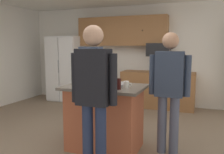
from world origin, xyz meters
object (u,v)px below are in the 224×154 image
Objects in this scene: microwave_over_range at (159,50)px; kitchen_island at (105,117)px; refrigerator at (66,69)px; tumbler_amber at (88,78)px; person_elder_center at (94,90)px; person_host_foreground at (91,74)px; person_guest_by_door at (169,85)px; mug_blue_stoneware at (126,85)px; serving_tray at (112,84)px; glass_dark_ale at (96,84)px; glass_short_whisky at (89,83)px; glass_pilsner at (118,84)px.

microwave_over_range is 0.48× the size of kitchen_island.
kitchen_island is at bearing -48.90° from refrigerator.
microwave_over_range is 3.74× the size of tumbler_amber.
person_elder_center reaches higher than tumbler_amber.
tumbler_amber is at bearing -20.07° from person_host_foreground.
person_host_foreground is 11.96× the size of tumbler_amber.
mug_blue_stoneware is (-0.55, -0.26, 0.01)m from person_guest_by_door.
microwave_over_range is at bearing 118.53° from person_host_foreground.
refrigerator is 4.11× the size of serving_tray.
glass_dark_ale is at bearing -160.27° from mug_blue_stoneware.
mug_blue_stoneware is at bearing 19.73° from glass_dark_ale.
person_guest_by_door is (3.21, -2.47, 0.10)m from refrigerator.
mug_blue_stoneware is at bearing -32.44° from serving_tray.
person_guest_by_door is at bearing 31.87° from person_host_foreground.
person_elder_center is at bearing -57.98° from glass_short_whisky.
refrigerator is at bearing 128.42° from tumbler_amber.
microwave_over_range is at bearing 2.60° from refrigerator.
kitchen_island is 0.65m from glass_pilsner.
glass_pilsner is at bearing -54.61° from serving_tray.
refrigerator reaches higher than glass_short_whisky.
person_host_foreground is at bearing -27.88° from person_guest_by_door.
person_guest_by_door reaches higher than kitchen_island.
glass_pilsner is at bearing -36.02° from kitchen_island.
person_host_foreground is 1.54m from person_elder_center.
glass_dark_ale is 0.34m from serving_tray.
glass_short_whisky is at bearing -16.39° from person_host_foreground.
person_guest_by_door is at bearing 30.61° from glass_pilsner.
tumbler_amber is at bearing 150.68° from kitchen_island.
tumbler_amber is at bearing 16.72° from person_elder_center.
tumbler_amber is (-0.38, 0.21, 0.55)m from kitchen_island.
glass_short_whisky reaches higher than glass_dark_ale.
serving_tray reaches higher than kitchen_island.
glass_dark_ale is at bearing 13.23° from person_guest_by_door.
person_host_foreground is at bearing 119.75° from glass_dark_ale.
mug_blue_stoneware is at bearing -88.76° from microwave_over_range.
person_elder_center is at bearing -92.09° from microwave_over_range.
person_guest_by_door is 13.10× the size of glass_dark_ale.
person_guest_by_door reaches higher than microwave_over_range.
glass_short_whisky is (-0.33, 0.54, -0.01)m from person_elder_center.
mug_blue_stoneware is 0.28× the size of serving_tray.
person_elder_center is at bearing -106.35° from mug_blue_stoneware.
microwave_over_range reaches higher than glass_short_whisky.
kitchen_island is at bearing -138.59° from serving_tray.
person_host_foreground is 1.15m from mug_blue_stoneware.
serving_tray is at bearing -4.14° from person_guest_by_door.
serving_tray is (0.09, 0.08, 0.49)m from kitchen_island.
glass_dark_ale is (-0.21, 0.50, -0.01)m from person_elder_center.
person_host_foreground is 14.64× the size of mug_blue_stoneware.
person_elder_center is 0.63m from glass_short_whisky.
refrigerator is 12.13× the size of glass_pilsner.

